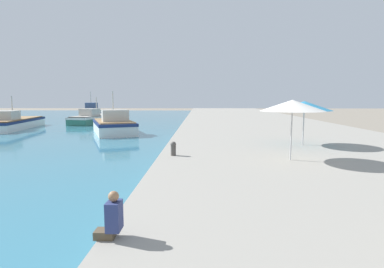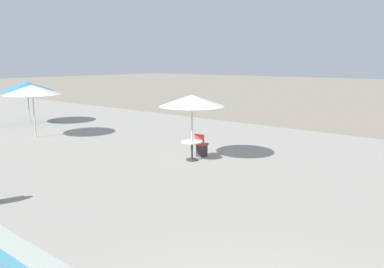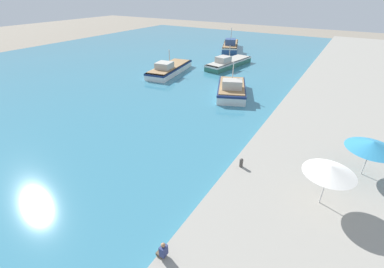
# 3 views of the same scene
# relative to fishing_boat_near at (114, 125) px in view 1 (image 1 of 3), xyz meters

# --- Properties ---
(quay_promenade) EXTENTS (16.00, 90.00, 0.65)m
(quay_promenade) POSITION_rel_fishing_boat_near_xyz_m (14.10, 6.43, -0.49)
(quay_promenade) COLOR gray
(quay_promenade) RESTS_ON ground_plane
(fishing_boat_near) EXTENTS (5.84, 7.95, 3.90)m
(fishing_boat_near) POSITION_rel_fishing_boat_near_xyz_m (0.00, 0.00, 0.00)
(fishing_boat_near) COLOR silver
(fishing_boat_near) RESTS_ON water_basin
(fishing_boat_mid) EXTENTS (4.63, 10.23, 3.48)m
(fishing_boat_mid) POSITION_rel_fishing_boat_near_xyz_m (-11.88, 3.64, -0.08)
(fishing_boat_mid) COLOR white
(fishing_boat_mid) RESTS_ON water_basin
(fishing_boat_far) EXTENTS (4.22, 10.35, 3.39)m
(fishing_boat_far) POSITION_rel_fishing_boat_near_xyz_m (-5.74, 11.72, -0.10)
(fishing_boat_far) COLOR #33705B
(fishing_boat_far) RESTS_ON water_basin
(fishing_boat_distant) EXTENTS (6.67, 11.04, 4.37)m
(fishing_boat_distant) POSITION_rel_fishing_boat_near_xyz_m (-10.98, 24.23, 0.09)
(fishing_boat_distant) COLOR navy
(fishing_boat_distant) RESTS_ON water_basin
(cafe_umbrella_white) EXTENTS (2.72, 2.72, 2.58)m
(cafe_umbrella_white) POSITION_rel_fishing_boat_near_xyz_m (11.92, -14.63, 2.18)
(cafe_umbrella_white) COLOR #B7B7B7
(cafe_umbrella_white) RESTS_ON quay_promenade
(cafe_umbrella_striped) EXTENTS (3.03, 3.03, 2.48)m
(cafe_umbrella_striped) POSITION_rel_fishing_boat_near_xyz_m (13.89, -10.37, 2.06)
(cafe_umbrella_striped) COLOR #B7B7B7
(cafe_umbrella_striped) RESTS_ON quay_promenade
(person_at_quay) EXTENTS (0.50, 0.36, 0.92)m
(person_at_quay) POSITION_rel_fishing_boat_near_xyz_m (6.37, -22.04, 0.24)
(person_at_quay) COLOR brown
(person_at_quay) RESTS_ON quay_promenade
(mooring_bollard) EXTENTS (0.26, 0.26, 0.65)m
(mooring_bollard) POSITION_rel_fishing_boat_near_xyz_m (6.78, -13.77, 0.19)
(mooring_bollard) COLOR #4C4742
(mooring_bollard) RESTS_ON quay_promenade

